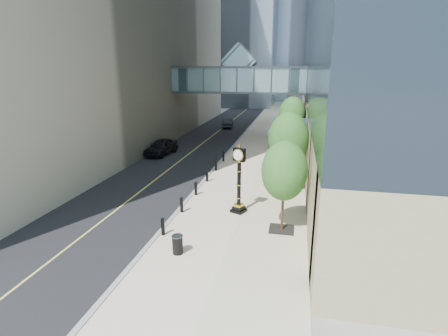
{
  "coord_description": "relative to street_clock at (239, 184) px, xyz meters",
  "views": [
    {
      "loc": [
        4.09,
        -15.3,
        8.81
      ],
      "look_at": [
        -0.06,
        4.62,
        3.0
      ],
      "focal_mm": 28.0,
      "sensor_mm": 36.0,
      "label": 1
    }
  ],
  "objects": [
    {
      "name": "road",
      "position": [
        -7.81,
        35.02,
        -1.92
      ],
      "size": [
        8.0,
        180.0,
        0.02
      ],
      "primitive_type": "cube",
      "color": "black",
      "rests_on": "ground"
    },
    {
      "name": "curb",
      "position": [
        -3.81,
        35.02,
        -1.9
      ],
      "size": [
        0.25,
        180.0,
        0.07
      ],
      "primitive_type": "cube",
      "color": "gray",
      "rests_on": "ground"
    },
    {
      "name": "street_trees",
      "position": [
        2.79,
        10.77,
        1.78
      ],
      "size": [
        2.88,
        28.42,
        5.93
      ],
      "color": "black",
      "rests_on": "sidewalk"
    },
    {
      "name": "trash_bin",
      "position": [
        -2.08,
        -5.71,
        -1.42
      ],
      "size": [
        0.56,
        0.56,
        0.9
      ],
      "primitive_type": "cylinder",
      "rotation": [
        0.0,
        0.0,
        0.08
      ],
      "color": "black",
      "rests_on": "sidewalk"
    },
    {
      "name": "skywalk",
      "position": [
        -3.81,
        23.02,
        5.78
      ],
      "size": [
        17.0,
        4.2,
        5.8
      ],
      "color": "slate",
      "rests_on": "ground"
    },
    {
      "name": "pedestrian",
      "position": [
        1.12,
        7.73,
        -1.1
      ],
      "size": [
        0.6,
        0.43,
        1.54
      ],
      "primitive_type": "imported",
      "rotation": [
        0.0,
        0.0,
        3.03
      ],
      "color": "beige",
      "rests_on": "sidewalk"
    },
    {
      "name": "street_clock",
      "position": [
        0.0,
        0.0,
        0.0
      ],
      "size": [
        1.07,
        1.07,
        4.32
      ],
      "rotation": [
        0.0,
        0.0,
        -0.42
      ],
      "color": "black",
      "rests_on": "sidewalk"
    },
    {
      "name": "car_far",
      "position": [
        -7.14,
        32.39,
        -1.23
      ],
      "size": [
        1.91,
        4.26,
        1.36
      ],
      "primitive_type": "imported",
      "rotation": [
        0.0,
        0.0,
        3.26
      ],
      "color": "black",
      "rests_on": "road"
    },
    {
      "name": "entrance_canopy",
      "position": [
        2.66,
        9.02,
        2.26
      ],
      "size": [
        3.0,
        8.0,
        4.38
      ],
      "color": "#383F44",
      "rests_on": "ground"
    },
    {
      "name": "car_near",
      "position": [
        -10.56,
        13.65,
        -1.08
      ],
      "size": [
        2.54,
        5.08,
        1.66
      ],
      "primitive_type": "imported",
      "rotation": [
        0.0,
        0.0,
        -0.12
      ],
      "color": "black",
      "rests_on": "road"
    },
    {
      "name": "bollard_row",
      "position": [
        -3.51,
        4.02,
        -1.42
      ],
      "size": [
        0.2,
        16.2,
        0.9
      ],
      "color": "black",
      "rests_on": "sidewalk"
    },
    {
      "name": "sidewalk",
      "position": [
        0.19,
        35.02,
        -1.9
      ],
      "size": [
        8.0,
        180.0,
        0.06
      ],
      "primitive_type": "cube",
      "color": "beige",
      "rests_on": "ground"
    },
    {
      "name": "ground",
      "position": [
        -0.81,
        -4.98,
        -1.93
      ],
      "size": [
        320.0,
        320.0,
        0.0
      ],
      "primitive_type": "plane",
      "color": "gray",
      "rests_on": "ground"
    }
  ]
}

